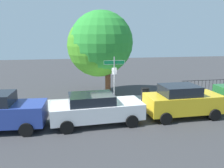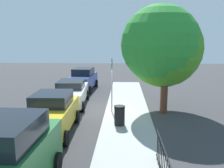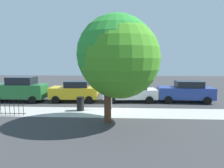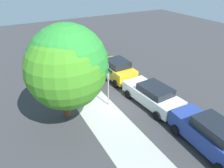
{
  "view_description": "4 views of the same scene",
  "coord_description": "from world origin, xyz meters",
  "px_view_note": "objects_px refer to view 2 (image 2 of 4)",
  "views": [
    {
      "loc": [
        -2.37,
        -13.52,
        4.53
      ],
      "look_at": [
        -0.03,
        -0.17,
        1.58
      ],
      "focal_mm": 36.85,
      "sensor_mm": 36.0,
      "label": 1
    },
    {
      "loc": [
        13.83,
        1.12,
        4.16
      ],
      "look_at": [
        0.77,
        0.44,
        1.77
      ],
      "focal_mm": 38.41,
      "sensor_mm": 36.0,
      "label": 2
    },
    {
      "loc": [
        -0.54,
        14.47,
        3.63
      ],
      "look_at": [
        0.18,
        0.3,
        1.87
      ],
      "focal_mm": 31.29,
      "sensor_mm": 36.0,
      "label": 3
    },
    {
      "loc": [
        -10.92,
        6.24,
        8.62
      ],
      "look_at": [
        0.19,
        0.11,
        1.64
      ],
      "focal_mm": 33.67,
      "sensor_mm": 36.0,
      "label": 4
    }
  ],
  "objects_px": {
    "shade_tree": "(161,45)",
    "car_white": "(71,92)",
    "car_yellow": "(51,113)",
    "car_green": "(5,164)",
    "car_blue": "(83,79)",
    "trash_bin": "(120,115)",
    "street_sign": "(112,76)"
  },
  "relations": [
    {
      "from": "car_blue",
      "to": "street_sign",
      "type": "bearing_deg",
      "value": 27.1
    },
    {
      "from": "street_sign",
      "to": "car_yellow",
      "type": "bearing_deg",
      "value": -37.55
    },
    {
      "from": "street_sign",
      "to": "car_blue",
      "type": "height_order",
      "value": "street_sign"
    },
    {
      "from": "street_sign",
      "to": "trash_bin",
      "type": "height_order",
      "value": "street_sign"
    },
    {
      "from": "car_white",
      "to": "trash_bin",
      "type": "distance_m",
      "value": 4.92
    },
    {
      "from": "car_white",
      "to": "car_green",
      "type": "height_order",
      "value": "car_green"
    },
    {
      "from": "street_sign",
      "to": "car_yellow",
      "type": "relative_size",
      "value": 0.76
    },
    {
      "from": "car_green",
      "to": "trash_bin",
      "type": "xyz_separation_m",
      "value": [
        -5.93,
        2.81,
        -0.57
      ]
    },
    {
      "from": "car_white",
      "to": "car_yellow",
      "type": "height_order",
      "value": "car_yellow"
    },
    {
      "from": "street_sign",
      "to": "car_white",
      "type": "bearing_deg",
      "value": -117.93
    },
    {
      "from": "shade_tree",
      "to": "car_white",
      "type": "distance_m",
      "value": 6.42
    },
    {
      "from": "shade_tree",
      "to": "car_yellow",
      "type": "bearing_deg",
      "value": -54.5
    },
    {
      "from": "street_sign",
      "to": "shade_tree",
      "type": "distance_m",
      "value": 3.32
    },
    {
      "from": "trash_bin",
      "to": "car_blue",
      "type": "bearing_deg",
      "value": -158.79
    },
    {
      "from": "car_blue",
      "to": "car_green",
      "type": "distance_m",
      "value": 14.41
    },
    {
      "from": "car_blue",
      "to": "car_yellow",
      "type": "height_order",
      "value": "car_blue"
    },
    {
      "from": "shade_tree",
      "to": "car_yellow",
      "type": "height_order",
      "value": "shade_tree"
    },
    {
      "from": "car_white",
      "to": "car_green",
      "type": "distance_m",
      "value": 9.62
    },
    {
      "from": "shade_tree",
      "to": "trash_bin",
      "type": "xyz_separation_m",
      "value": [
        2.7,
        -2.31,
        -3.37
      ]
    },
    {
      "from": "car_white",
      "to": "car_blue",
      "type": "bearing_deg",
      "value": 176.69
    },
    {
      "from": "trash_bin",
      "to": "car_white",
      "type": "bearing_deg",
      "value": -138.46
    },
    {
      "from": "car_white",
      "to": "shade_tree",
      "type": "bearing_deg",
      "value": 76.4
    },
    {
      "from": "car_blue",
      "to": "car_green",
      "type": "xyz_separation_m",
      "value": [
        14.4,
        0.48,
        0.14
      ]
    },
    {
      "from": "car_yellow",
      "to": "car_green",
      "type": "xyz_separation_m",
      "value": [
        4.8,
        0.26,
        0.15
      ]
    },
    {
      "from": "shade_tree",
      "to": "car_white",
      "type": "xyz_separation_m",
      "value": [
        -0.97,
        -5.56,
        -3.05
      ]
    },
    {
      "from": "car_blue",
      "to": "trash_bin",
      "type": "xyz_separation_m",
      "value": [
        8.47,
        3.29,
        -0.43
      ]
    },
    {
      "from": "street_sign",
      "to": "car_white",
      "type": "height_order",
      "value": "street_sign"
    },
    {
      "from": "car_green",
      "to": "shade_tree",
      "type": "bearing_deg",
      "value": 150.21
    },
    {
      "from": "car_green",
      "to": "trash_bin",
      "type": "relative_size",
      "value": 4.71
    },
    {
      "from": "car_blue",
      "to": "car_green",
      "type": "height_order",
      "value": "car_green"
    },
    {
      "from": "street_sign",
      "to": "car_green",
      "type": "bearing_deg",
      "value": -15.85
    },
    {
      "from": "car_blue",
      "to": "car_white",
      "type": "xyz_separation_m",
      "value": [
        4.8,
        0.03,
        -0.11
      ]
    }
  ]
}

